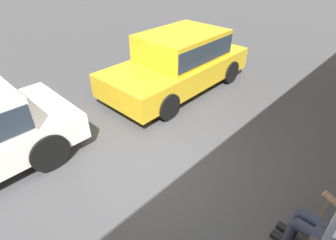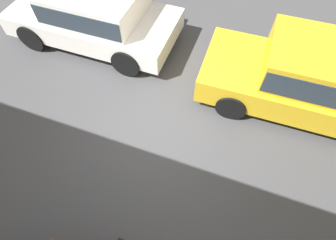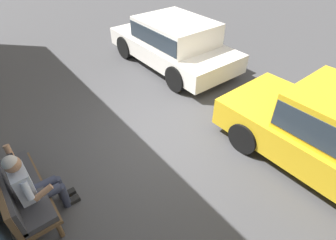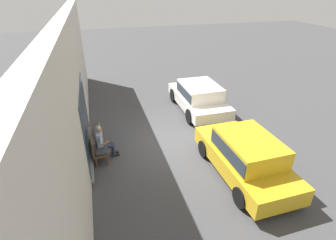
{
  "view_description": "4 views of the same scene",
  "coord_description": "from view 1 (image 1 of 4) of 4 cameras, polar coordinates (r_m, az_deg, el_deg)",
  "views": [
    {
      "loc": [
        2.24,
        2.6,
        3.3
      ],
      "look_at": [
        -0.06,
        0.37,
        1.14
      ],
      "focal_mm": 28.0,
      "sensor_mm": 36.0,
      "label": 1
    },
    {
      "loc": [
        -1.2,
        2.6,
        4.61
      ],
      "look_at": [
        -0.32,
        0.2,
        0.78
      ],
      "focal_mm": 28.0,
      "sensor_mm": 36.0,
      "label": 2
    },
    {
      "loc": [
        -3.37,
        2.6,
        3.7
      ],
      "look_at": [
        -0.59,
        0.43,
        0.92
      ],
      "focal_mm": 28.0,
      "sensor_mm": 36.0,
      "label": 3
    },
    {
      "loc": [
        -8.66,
        2.6,
        5.77
      ],
      "look_at": [
        -0.45,
        0.27,
        1.24
      ],
      "focal_mm": 28.0,
      "sensor_mm": 36.0,
      "label": 4
    }
  ],
  "objects": [
    {
      "name": "ground_plane",
      "position": [
        4.76,
        -3.74,
        -9.96
      ],
      "size": [
        60.0,
        60.0,
        0.0
      ],
      "primitive_type": "plane",
      "color": "#424244"
    },
    {
      "name": "parked_car_near",
      "position": [
        7.0,
        2.52,
        13.05
      ],
      "size": [
        4.18,
        1.95,
        1.48
      ],
      "color": "gold",
      "rests_on": "ground_plane"
    },
    {
      "name": "person_on_phone",
      "position": [
        3.68,
        32.0,
        -18.57
      ],
      "size": [
        0.73,
        0.74,
        1.31
      ],
      "color": "#2D3347",
      "rests_on": "ground_plane"
    }
  ]
}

